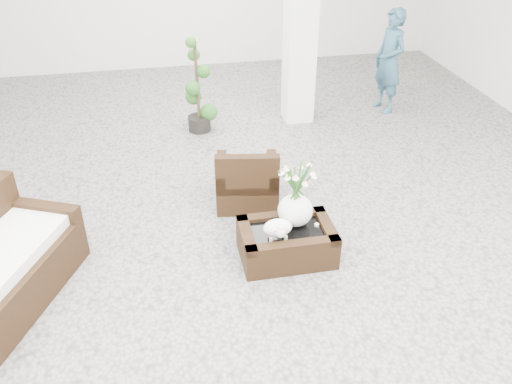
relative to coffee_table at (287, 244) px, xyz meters
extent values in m
plane|color=gray|center=(-0.25, 0.36, -0.16)|extent=(11.00, 11.00, 0.00)
cube|color=#331F0F|center=(0.00, 0.00, 0.00)|extent=(0.90, 0.60, 0.31)
ellipsoid|color=white|center=(-0.12, -0.10, 0.26)|extent=(0.28, 0.23, 0.21)
cylinder|color=white|center=(0.30, 0.02, 0.17)|extent=(0.04, 0.04, 0.03)
cube|color=#331F0F|center=(-0.19, 1.07, 0.21)|extent=(0.78, 0.76, 0.72)
imported|color=#2B5161|center=(2.35, 3.22, 0.61)|extent=(0.49, 0.63, 1.54)
camera|label=1|loc=(-1.10, -4.02, 3.22)|focal=37.72mm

